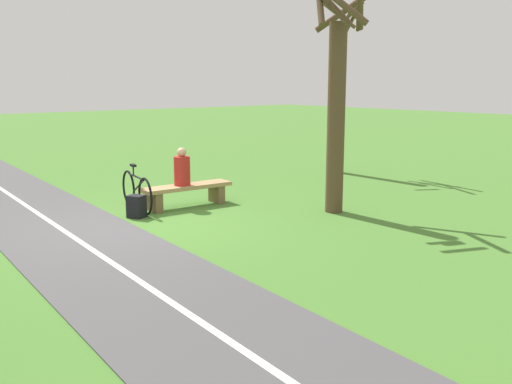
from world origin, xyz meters
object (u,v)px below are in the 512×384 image
Objects in this scene: backpack at (137,207)px; tree_near_bench at (341,87)px; bench at (187,191)px; person_seated at (182,169)px; tree_by_path at (336,100)px; bicycle at (137,191)px.

backpack is 0.08× the size of tree_near_bench.
person_seated is at bearing 0.00° from bench.
tree_near_bench is (-7.18, -1.41, 2.22)m from backpack.
bench is 6.39m from tree_near_bench.
person_seated is 0.16× the size of tree_by_path.
backpack is at bearing 12.36° from bench.
tree_by_path is at bearing 134.53° from bench.
bench is 1.29m from backpack.
person_seated reaches higher than bicycle.
bench is at bearing 78.01° from bicycle.
bench is 0.41× the size of tree_by_path.
person_seated is 0.44× the size of bicycle.
bench is 3.58m from tree_by_path.
backpack is (0.31, 0.59, -0.18)m from bicycle.
bench is at bearing 11.42° from tree_near_bench.
tree_by_path is at bearing 148.24° from backpack.
bicycle is 4.38m from tree_by_path.
tree_by_path is at bearing 135.80° from person_seated.
person_seated is 3.42m from tree_by_path.
backpack is at bearing 11.13° from tree_near_bench.
person_seated reaches higher than bench.
person_seated is 1.33m from backpack.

